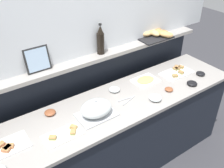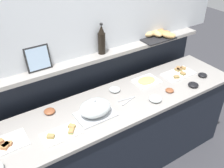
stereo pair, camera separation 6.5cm
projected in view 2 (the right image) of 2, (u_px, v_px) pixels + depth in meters
ground_plane at (92, 134)px, 3.35m from camera, size 12.00×12.00×0.00m
buffet_counter at (119, 136)px, 2.67m from camera, size 2.62×0.65×0.92m
back_ledge_unit at (94, 99)px, 2.93m from camera, size 2.76×0.22×1.23m
sandwich_platter_front at (6, 144)px, 1.95m from camera, size 0.31×0.21×0.04m
sandwich_platter_rear at (62, 133)px, 2.05m from camera, size 0.32×0.17×0.04m
sandwich_platter_side at (179, 73)px, 2.85m from camera, size 0.37×0.21×0.04m
cold_cuts_platter at (146, 81)px, 2.71m from camera, size 0.27×0.21×0.02m
serving_cloche at (95, 108)px, 2.22m from camera, size 0.34×0.24×0.17m
glass_bowl_large at (115, 89)px, 2.56m from camera, size 0.11×0.11×0.04m
glass_bowl_small at (155, 99)px, 2.42m from camera, size 0.12×0.12×0.05m
condiment_bowl_teal at (193, 85)px, 2.63m from camera, size 0.11×0.11×0.04m
condiment_bowl_red at (203, 75)px, 2.80m from camera, size 0.10×0.10×0.03m
condiment_bowl_dark at (49, 111)px, 2.27m from camera, size 0.10×0.10×0.04m
condiment_bowl_cream at (170, 90)px, 2.55m from camera, size 0.08×0.08×0.03m
serving_tongs at (128, 100)px, 2.44m from camera, size 0.19×0.08×0.01m
wine_bottle_dark at (102, 40)px, 2.52m from camera, size 0.08×0.08×0.32m
bread_basket at (158, 34)px, 2.94m from camera, size 0.40×0.34×0.08m
framed_picture at (38, 58)px, 2.26m from camera, size 0.22×0.06×0.22m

